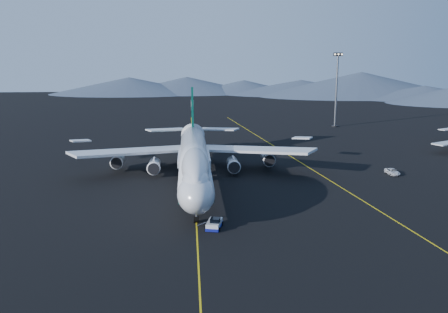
{
  "coord_description": "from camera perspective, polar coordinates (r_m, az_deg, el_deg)",
  "views": [
    {
      "loc": [
        -1.04,
        -110.01,
        30.02
      ],
      "look_at": [
        6.79,
        0.21,
        6.0
      ],
      "focal_mm": 40.0,
      "sensor_mm": 36.0,
      "label": 1
    }
  ],
  "objects": [
    {
      "name": "taxiway_line_main",
      "position": [
        114.03,
        -3.4,
        -3.02
      ],
      "size": [
        0.25,
        220.0,
        0.01
      ],
      "primitive_type": "cube",
      "color": "#D9BA0C",
      "rests_on": "ground"
    },
    {
      "name": "service_van",
      "position": [
        127.86,
        18.68,
        -1.65
      ],
      "size": [
        2.48,
        5.13,
        1.41
      ],
      "primitive_type": "imported",
      "rotation": [
        0.0,
        0.0,
        0.03
      ],
      "color": "silver",
      "rests_on": "ground"
    },
    {
      "name": "boeing_747",
      "position": [
        112.68,
        -3.44,
        -0.16
      ],
      "size": [
        59.62,
        72.43,
        19.37
      ],
      "color": "silver",
      "rests_on": "ground"
    },
    {
      "name": "ground",
      "position": [
        114.03,
        -3.4,
        -3.02
      ],
      "size": [
        500.0,
        500.0,
        0.0
      ],
      "primitive_type": "plane",
      "color": "black",
      "rests_on": "ground"
    },
    {
      "name": "pushback_tug",
      "position": [
        85.8,
        -1.13,
        -7.78
      ],
      "size": [
        3.37,
        4.89,
        1.95
      ],
      "rotation": [
        0.0,
        0.0,
        -0.24
      ],
      "color": "silver",
      "rests_on": "ground"
    },
    {
      "name": "floodlight_mast",
      "position": [
        198.92,
        12.73,
        7.47
      ],
      "size": [
        3.52,
        2.64,
        28.46
      ],
      "rotation": [
        0.0,
        0.0,
        -0.32
      ],
      "color": "black",
      "rests_on": "ground"
    },
    {
      "name": "taxiway_line_side",
      "position": [
        127.54,
        10.15,
        -1.54
      ],
      "size": [
        28.08,
        198.09,
        0.01
      ],
      "primitive_type": "cube",
      "rotation": [
        0.0,
        0.0,
        0.14
      ],
      "color": "#D9BA0C",
      "rests_on": "ground"
    }
  ]
}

